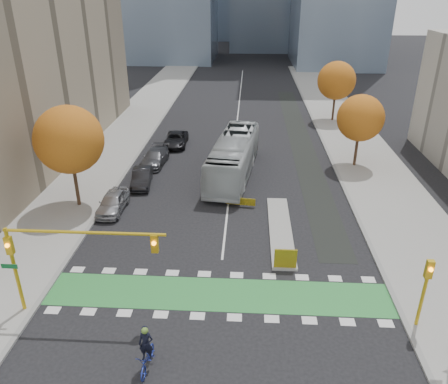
# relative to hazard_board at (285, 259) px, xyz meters

# --- Properties ---
(ground) EXTENTS (300.00, 300.00, 0.00)m
(ground) POSITION_rel_hazard_board_xyz_m (-4.00, -4.20, -0.80)
(ground) COLOR black
(ground) RESTS_ON ground
(sidewalk_west) EXTENTS (7.00, 120.00, 0.15)m
(sidewalk_west) POSITION_rel_hazard_board_xyz_m (-17.50, 15.80, -0.73)
(sidewalk_west) COLOR gray
(sidewalk_west) RESTS_ON ground
(sidewalk_east) EXTENTS (7.00, 120.00, 0.15)m
(sidewalk_east) POSITION_rel_hazard_board_xyz_m (9.50, 15.80, -0.73)
(sidewalk_east) COLOR gray
(sidewalk_east) RESTS_ON ground
(curb_west) EXTENTS (0.30, 120.00, 0.16)m
(curb_west) POSITION_rel_hazard_board_xyz_m (-14.00, 15.80, -0.73)
(curb_west) COLOR gray
(curb_west) RESTS_ON ground
(curb_east) EXTENTS (0.30, 120.00, 0.16)m
(curb_east) POSITION_rel_hazard_board_xyz_m (6.00, 15.80, -0.73)
(curb_east) COLOR gray
(curb_east) RESTS_ON ground
(bike_crossing) EXTENTS (20.00, 3.00, 0.01)m
(bike_crossing) POSITION_rel_hazard_board_xyz_m (-4.00, -2.70, -0.79)
(bike_crossing) COLOR #2B8539
(bike_crossing) RESTS_ON ground
(centre_line) EXTENTS (0.15, 70.00, 0.01)m
(centre_line) POSITION_rel_hazard_board_xyz_m (-4.00, 35.80, -0.80)
(centre_line) COLOR silver
(centre_line) RESTS_ON ground
(bike_lane_paint) EXTENTS (2.50, 50.00, 0.01)m
(bike_lane_paint) POSITION_rel_hazard_board_xyz_m (3.50, 25.80, -0.80)
(bike_lane_paint) COLOR black
(bike_lane_paint) RESTS_ON ground
(median_island) EXTENTS (1.60, 10.00, 0.16)m
(median_island) POSITION_rel_hazard_board_xyz_m (0.00, 4.80, -0.72)
(median_island) COLOR gray
(median_island) RESTS_ON ground
(hazard_board) EXTENTS (1.40, 0.12, 1.30)m
(hazard_board) POSITION_rel_hazard_board_xyz_m (0.00, 0.00, 0.00)
(hazard_board) COLOR yellow
(hazard_board) RESTS_ON median_island
(tree_west) EXTENTS (5.20, 5.20, 8.22)m
(tree_west) POSITION_rel_hazard_board_xyz_m (-16.00, 7.80, 4.82)
(tree_west) COLOR #332114
(tree_west) RESTS_ON ground
(tree_east_near) EXTENTS (4.40, 4.40, 7.08)m
(tree_east_near) POSITION_rel_hazard_board_xyz_m (8.00, 17.80, 4.06)
(tree_east_near) COLOR #332114
(tree_east_near) RESTS_ON ground
(tree_east_far) EXTENTS (4.80, 4.80, 7.65)m
(tree_east_far) POSITION_rel_hazard_board_xyz_m (8.50, 33.80, 4.44)
(tree_east_far) COLOR #332114
(tree_east_far) RESTS_ON ground
(traffic_signal_west) EXTENTS (8.53, 0.56, 5.20)m
(traffic_signal_west) POSITION_rel_hazard_board_xyz_m (-11.93, -4.71, 3.23)
(traffic_signal_west) COLOR #BF9914
(traffic_signal_west) RESTS_ON ground
(traffic_signal_east) EXTENTS (0.35, 0.43, 4.10)m
(traffic_signal_east) POSITION_rel_hazard_board_xyz_m (6.50, -4.71, 1.93)
(traffic_signal_east) COLOR #BF9914
(traffic_signal_east) RESTS_ON ground
(cyclist) EXTENTS (0.83, 2.11, 2.40)m
(cyclist) POSITION_rel_hazard_board_xyz_m (-6.90, -8.21, -0.00)
(cyclist) COLOR #203096
(cyclist) RESTS_ON ground
(bus) EXTENTS (4.77, 13.65, 3.72)m
(bus) POSITION_rel_hazard_board_xyz_m (-3.79, 14.86, 1.06)
(bus) COLOR #B3BABC
(bus) RESTS_ON ground
(parked_car_a) EXTENTS (1.88, 4.54, 1.54)m
(parked_car_a) POSITION_rel_hazard_board_xyz_m (-13.00, 7.16, -0.03)
(parked_car_a) COLOR #A1A2A7
(parked_car_a) RESTS_ON ground
(parked_car_b) EXTENTS (2.05, 4.57, 1.46)m
(parked_car_b) POSITION_rel_hazard_board_xyz_m (-11.85, 12.16, -0.07)
(parked_car_b) COLOR black
(parked_car_b) RESTS_ON ground
(parked_car_c) EXTENTS (2.42, 5.22, 1.48)m
(parked_car_c) POSITION_rel_hazard_board_xyz_m (-11.70, 17.16, -0.06)
(parked_car_c) COLOR #4C4D51
(parked_car_c) RESTS_ON ground
(parked_car_d) EXTENTS (2.48, 5.14, 1.41)m
(parked_car_d) POSITION_rel_hazard_board_xyz_m (-10.50, 22.92, -0.09)
(parked_car_d) COLOR black
(parked_car_d) RESTS_ON ground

